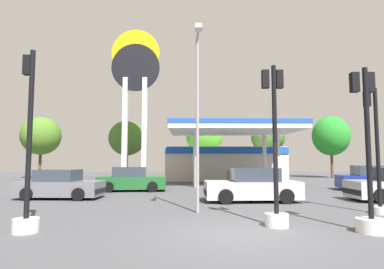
% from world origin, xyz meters
% --- Properties ---
extents(ground_plane, '(90.00, 90.00, 0.00)m').
position_xyz_m(ground_plane, '(0.00, 0.00, 0.00)').
color(ground_plane, '#47474C').
rests_on(ground_plane, ground).
extents(gas_station, '(11.34, 13.48, 4.83)m').
position_xyz_m(gas_station, '(2.21, 22.03, 2.10)').
color(gas_station, beige).
rests_on(gas_station, ground).
extents(station_pole_sign, '(4.28, 0.56, 13.63)m').
position_xyz_m(station_pole_sign, '(-6.05, 18.98, 8.78)').
color(station_pole_sign, white).
rests_on(station_pole_sign, ground).
extents(car_0, '(4.25, 2.10, 1.48)m').
position_xyz_m(car_0, '(-7.94, 7.81, 0.67)').
color(car_0, black).
rests_on(car_0, ground).
extents(car_1, '(4.49, 2.12, 1.59)m').
position_xyz_m(car_1, '(1.68, 6.58, 0.72)').
color(car_1, black).
rests_on(car_1, ground).
extents(car_3, '(4.72, 2.53, 1.61)m').
position_xyz_m(car_3, '(10.76, 11.85, 0.73)').
color(car_3, black).
rests_on(car_3, ground).
extents(car_4, '(4.40, 2.20, 1.53)m').
position_xyz_m(car_4, '(-4.97, 11.78, 0.69)').
color(car_4, black).
rests_on(car_4, ground).
extents(traffic_signal_0, '(0.80, 0.80, 4.58)m').
position_xyz_m(traffic_signal_0, '(3.59, 0.12, 1.36)').
color(traffic_signal_0, silver).
rests_on(traffic_signal_0, ground).
extents(traffic_signal_1, '(0.69, 0.70, 4.87)m').
position_xyz_m(traffic_signal_1, '(1.23, 0.94, 1.69)').
color(traffic_signal_1, silver).
rests_on(traffic_signal_1, ground).
extents(traffic_signal_2, '(0.63, 0.66, 4.67)m').
position_xyz_m(traffic_signal_2, '(5.61, 3.05, 1.69)').
color(traffic_signal_2, silver).
rests_on(traffic_signal_2, ground).
extents(traffic_signal_3, '(0.69, 0.70, 5.09)m').
position_xyz_m(traffic_signal_3, '(-5.86, 0.29, 1.46)').
color(traffic_signal_3, silver).
rests_on(traffic_signal_3, ground).
extents(tree_0, '(4.15, 4.15, 6.59)m').
position_xyz_m(tree_0, '(-17.17, 25.40, 4.55)').
color(tree_0, brown).
rests_on(tree_0, ground).
extents(tree_1, '(3.95, 3.95, 6.21)m').
position_xyz_m(tree_1, '(-7.91, 25.31, 4.33)').
color(tree_1, brown).
rests_on(tree_1, ground).
extents(tree_2, '(4.08, 4.08, 6.36)m').
position_xyz_m(tree_2, '(0.49, 26.29, 4.55)').
color(tree_2, brown).
rests_on(tree_2, ground).
extents(tree_3, '(3.78, 3.78, 6.29)m').
position_xyz_m(tree_3, '(7.69, 26.72, 4.53)').
color(tree_3, brown).
rests_on(tree_3, ground).
extents(tree_4, '(4.01, 4.01, 6.82)m').
position_xyz_m(tree_4, '(14.50, 25.91, 4.63)').
color(tree_4, brown).
rests_on(tree_4, ground).
extents(corner_streetlamp, '(0.24, 1.48, 6.80)m').
position_xyz_m(corner_streetlamp, '(-1.04, 3.23, 4.10)').
color(corner_streetlamp, gray).
rests_on(corner_streetlamp, ground).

